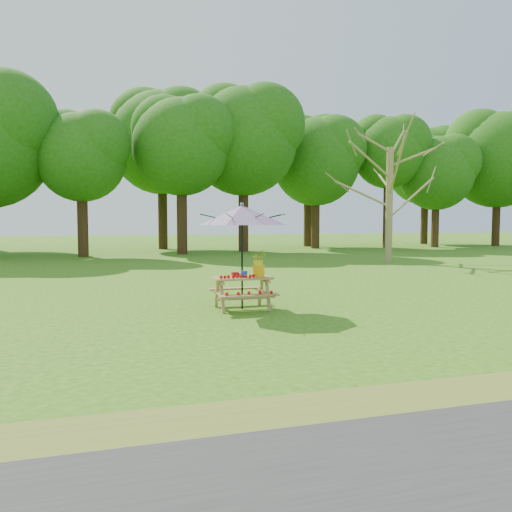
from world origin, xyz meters
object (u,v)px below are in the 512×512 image
object	(u,v)px
patio_umbrella	(242,215)
flower_bucket	(259,262)
picnic_table	(242,293)
bare_tree	(391,99)

from	to	relation	value
patio_umbrella	flower_bucket	bearing A→B (deg)	-4.36
picnic_table	patio_umbrella	bearing A→B (deg)	84.81
bare_tree	patio_umbrella	bearing A→B (deg)	-133.73
picnic_table	flower_bucket	distance (m)	0.73
bare_tree	flower_bucket	xyz separation A→B (m)	(-8.94, -9.74, -6.17)
bare_tree	flower_bucket	size ratio (longest dim) A/B	21.20
bare_tree	flower_bucket	bearing A→B (deg)	-132.55
picnic_table	flower_bucket	bearing A→B (deg)	-3.90
bare_tree	picnic_table	distance (m)	15.07
picnic_table	patio_umbrella	distance (m)	1.62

